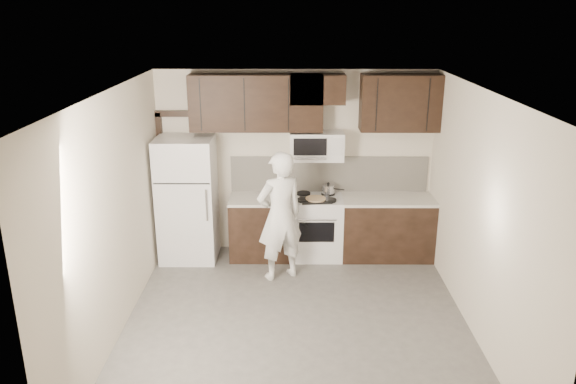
{
  "coord_description": "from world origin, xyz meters",
  "views": [
    {
      "loc": [
        -0.07,
        -5.7,
        3.53
      ],
      "look_at": [
        -0.1,
        0.9,
        1.34
      ],
      "focal_mm": 35.0,
      "sensor_mm": 36.0,
      "label": 1
    }
  ],
  "objects_px": {
    "stove": "(316,227)",
    "microwave": "(317,146)",
    "person": "(280,216)",
    "refrigerator": "(188,199)"
  },
  "relations": [
    {
      "from": "stove",
      "to": "person",
      "type": "bearing_deg",
      "value": -126.84
    },
    {
      "from": "microwave",
      "to": "person",
      "type": "height_order",
      "value": "microwave"
    },
    {
      "from": "stove",
      "to": "microwave",
      "type": "relative_size",
      "value": 1.24
    },
    {
      "from": "stove",
      "to": "refrigerator",
      "type": "relative_size",
      "value": 0.52
    },
    {
      "from": "microwave",
      "to": "person",
      "type": "relative_size",
      "value": 0.43
    },
    {
      "from": "stove",
      "to": "person",
      "type": "xyz_separation_m",
      "value": [
        -0.51,
        -0.68,
        0.43
      ]
    },
    {
      "from": "microwave",
      "to": "person",
      "type": "distance_m",
      "value": 1.22
    },
    {
      "from": "stove",
      "to": "microwave",
      "type": "bearing_deg",
      "value": 90.1
    },
    {
      "from": "refrigerator",
      "to": "person",
      "type": "xyz_separation_m",
      "value": [
        1.34,
        -0.64,
        -0.01
      ]
    },
    {
      "from": "stove",
      "to": "refrigerator",
      "type": "distance_m",
      "value": 1.9
    }
  ]
}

